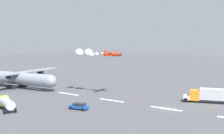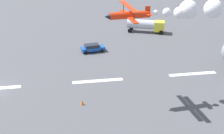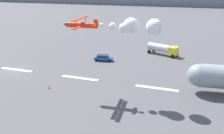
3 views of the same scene
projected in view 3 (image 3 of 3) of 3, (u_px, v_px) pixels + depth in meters
ground_plane at (16, 70)px, 54.19m from camera, size 440.00×440.00×0.00m
runway_stripe_4 at (16, 70)px, 54.19m from camera, size 8.00×0.90×0.01m
runway_stripe_5 at (80, 78)px, 49.40m from camera, size 8.00×0.90×0.01m
runway_stripe_6 at (157, 88)px, 44.61m from camera, size 8.00×0.90×0.01m
stunt_biplane_red at (130, 26)px, 37.60m from camera, size 16.31×6.63×2.57m
fuel_tanker_truck at (163, 49)px, 64.84m from camera, size 8.73×5.46×2.90m
airport_staff_sedan at (103, 58)px, 60.18m from camera, size 4.74×2.59×1.52m
traffic_cone_far at (49, 87)px, 44.20m from camera, size 0.44×0.44×0.75m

